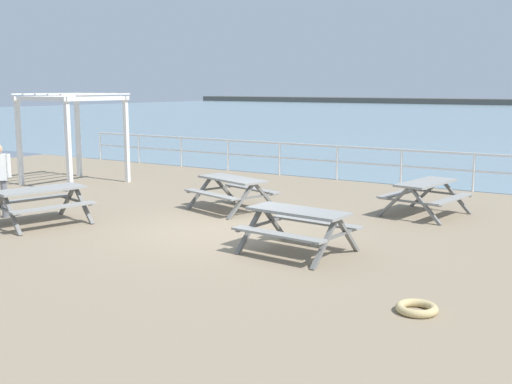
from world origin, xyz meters
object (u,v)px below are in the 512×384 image
(picnic_table_near_left, at_px, (426,190))
(lattice_pergola, at_px, (72,117))
(picnic_table_corner, at_px, (232,186))
(picnic_table_seaward, at_px, (41,197))
(picnic_table_near_right, at_px, (298,220))

(picnic_table_near_left, distance_m, lattice_pergola, 10.58)
(picnic_table_corner, xyz_separation_m, lattice_pergola, (-6.39, 0.88, 1.41))
(picnic_table_seaward, bearing_deg, lattice_pergola, 56.39)
(picnic_table_seaward, xyz_separation_m, lattice_pergola, (-3.83, 4.33, 1.41))
(picnic_table_seaward, height_order, lattice_pergola, lattice_pergola)
(lattice_pergola, bearing_deg, picnic_table_seaward, -46.86)
(picnic_table_near_right, height_order, lattice_pergola, lattice_pergola)
(picnic_table_near_left, height_order, picnic_table_seaward, same)
(picnic_table_near_left, relative_size, lattice_pergola, 0.74)
(picnic_table_near_right, height_order, picnic_table_corner, same)
(picnic_table_near_left, xyz_separation_m, lattice_pergola, (-10.43, -1.01, 1.41))
(lattice_pergola, bearing_deg, picnic_table_near_left, 7.14)
(picnic_table_corner, bearing_deg, picnic_table_near_right, -22.30)
(picnic_table_near_right, xyz_separation_m, picnic_table_corner, (-3.18, 2.57, 0.00))
(picnic_table_near_right, relative_size, picnic_table_seaward, 0.90)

